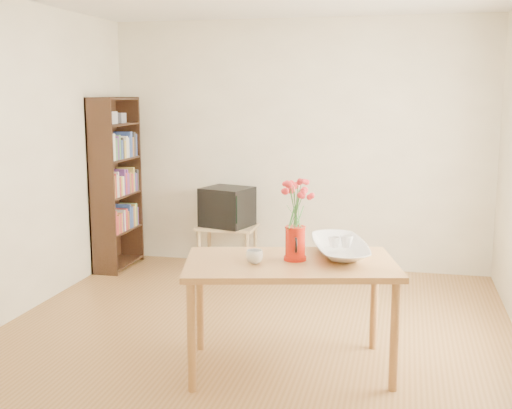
% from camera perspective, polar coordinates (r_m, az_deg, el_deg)
% --- Properties ---
extents(room, '(4.50, 4.50, 4.50)m').
position_cam_1_polar(room, '(4.58, -0.48, 3.08)').
color(room, brown).
rests_on(room, ground).
extents(table, '(1.53, 1.09, 0.75)m').
position_cam_1_polar(table, '(4.27, 3.07, -6.13)').
color(table, '#976434').
rests_on(table, ground).
extents(tv_stand, '(0.60, 0.45, 0.46)m').
position_cam_1_polar(tv_stand, '(6.79, -2.56, -2.49)').
color(tv_stand, tan).
rests_on(tv_stand, ground).
extents(bookshelf, '(0.28, 0.70, 1.80)m').
position_cam_1_polar(bookshelf, '(6.91, -12.29, 1.32)').
color(bookshelf, black).
rests_on(bookshelf, ground).
extents(pitcher, '(0.15, 0.23, 0.23)m').
position_cam_1_polar(pitcher, '(4.26, 3.51, -3.57)').
color(pitcher, red).
rests_on(pitcher, table).
extents(flowers, '(0.26, 0.26, 0.37)m').
position_cam_1_polar(flowers, '(4.20, 3.55, 0.42)').
color(flowers, '#F23841').
rests_on(flowers, pitcher).
extents(mug, '(0.14, 0.14, 0.09)m').
position_cam_1_polar(mug, '(4.18, -0.13, -4.66)').
color(mug, white).
rests_on(mug, table).
extents(bowl, '(0.65, 0.65, 0.50)m').
position_cam_1_polar(bowl, '(4.41, 7.50, -1.25)').
color(bowl, white).
rests_on(bowl, table).
extents(teacup_a, '(0.09, 0.09, 0.06)m').
position_cam_1_polar(teacup_a, '(4.42, 6.97, -1.87)').
color(teacup_a, white).
rests_on(teacup_a, bowl).
extents(teacup_b, '(0.08, 0.08, 0.07)m').
position_cam_1_polar(teacup_b, '(4.43, 8.09, -1.82)').
color(teacup_b, white).
rests_on(teacup_b, bowl).
extents(television, '(0.57, 0.55, 0.41)m').
position_cam_1_polar(television, '(6.75, -2.55, -0.14)').
color(television, black).
rests_on(television, tv_stand).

